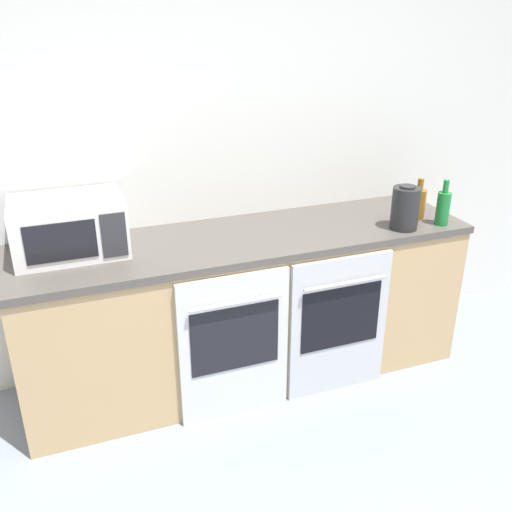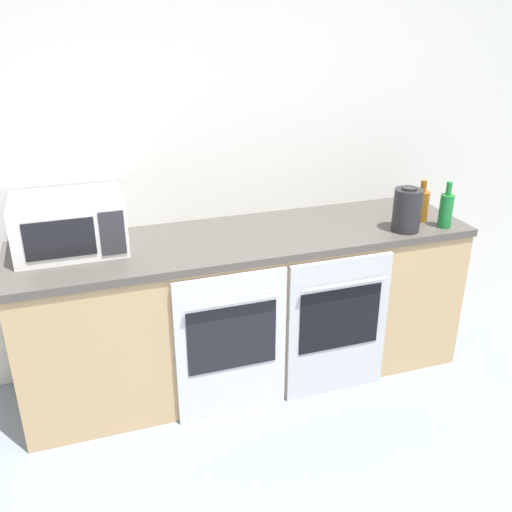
# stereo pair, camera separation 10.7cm
# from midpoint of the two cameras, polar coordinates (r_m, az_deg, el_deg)

# --- Properties ---
(wall_back) EXTENTS (10.00, 0.06, 2.60)m
(wall_back) POSITION_cam_midpoint_polar(r_m,az_deg,el_deg) (3.29, -4.10, 10.94)
(wall_back) COLOR silver
(wall_back) RESTS_ON ground_plane
(counter_back) EXTENTS (2.50, 0.67, 0.89)m
(counter_back) POSITION_cam_midpoint_polar(r_m,az_deg,el_deg) (3.29, -1.88, -5.08)
(counter_back) COLOR tan
(counter_back) RESTS_ON ground_plane
(oven_left) EXTENTS (0.59, 0.06, 0.83)m
(oven_left) POSITION_cam_midpoint_polar(r_m,az_deg,el_deg) (2.97, -3.21, -9.05)
(oven_left) COLOR silver
(oven_left) RESTS_ON ground_plane
(oven_right) EXTENTS (0.59, 0.06, 0.83)m
(oven_right) POSITION_cam_midpoint_polar(r_m,az_deg,el_deg) (3.17, 7.34, -6.88)
(oven_right) COLOR #B7BABF
(oven_right) RESTS_ON ground_plane
(microwave) EXTENTS (0.54, 0.40, 0.28)m
(microwave) POSITION_cam_midpoint_polar(r_m,az_deg,el_deg) (3.00, -19.20, 2.81)
(microwave) COLOR silver
(microwave) RESTS_ON counter_back
(bottle_green) EXTENTS (0.07, 0.07, 0.26)m
(bottle_green) POSITION_cam_midpoint_polar(r_m,az_deg,el_deg) (3.37, 17.33, 4.67)
(bottle_green) COLOR #19722D
(bottle_green) RESTS_ON counter_back
(bottle_amber) EXTENTS (0.08, 0.08, 0.24)m
(bottle_amber) POSITION_cam_midpoint_polar(r_m,az_deg,el_deg) (3.43, 15.06, 5.15)
(bottle_amber) COLOR #8C5114
(bottle_amber) RESTS_ON counter_back
(kettle) EXTENTS (0.15, 0.15, 0.25)m
(kettle) POSITION_cam_midpoint_polar(r_m,az_deg,el_deg) (3.24, 13.78, 4.68)
(kettle) COLOR #232326
(kettle) RESTS_ON counter_back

